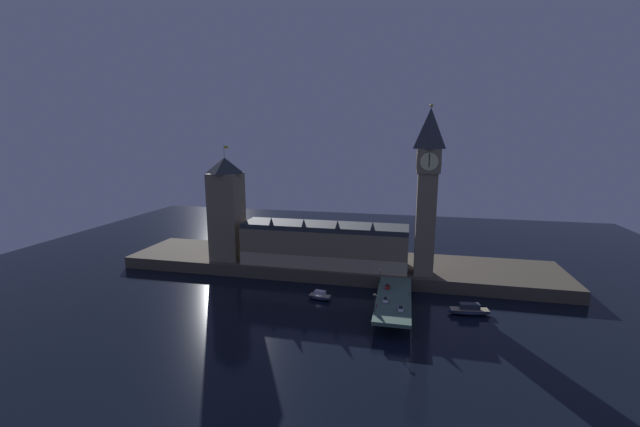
# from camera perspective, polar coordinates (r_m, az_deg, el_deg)

# --- Properties ---
(ground_plane) EXTENTS (400.00, 400.00, 0.00)m
(ground_plane) POSITION_cam_1_polar(r_m,az_deg,el_deg) (171.74, -0.08, -12.41)
(ground_plane) COLOR black
(embankment) EXTENTS (220.00, 42.00, 5.95)m
(embankment) POSITION_cam_1_polar(r_m,az_deg,el_deg) (206.46, 2.31, -7.46)
(embankment) COLOR #4C4438
(embankment) RESTS_ON ground_plane
(parliament_hall) EXTENTS (81.54, 19.89, 24.49)m
(parliament_hall) POSITION_cam_1_polar(r_m,az_deg,el_deg) (195.25, 0.61, -4.50)
(parliament_hall) COLOR #7F7056
(parliament_hall) RESTS_ON embankment
(clock_tower) EXTENTS (10.51, 10.62, 76.59)m
(clock_tower) POSITION_cam_1_polar(r_m,az_deg,el_deg) (181.13, 15.33, 3.73)
(clock_tower) COLOR #7F7056
(clock_tower) RESTS_ON embankment
(victoria_tower) EXTENTS (15.09, 15.09, 58.54)m
(victoria_tower) POSITION_cam_1_polar(r_m,az_deg,el_deg) (206.83, -13.43, 0.68)
(victoria_tower) COLOR #7F7056
(victoria_tower) RESTS_ON embankment
(bridge) EXTENTS (13.53, 46.00, 6.00)m
(bridge) POSITION_cam_1_polar(r_m,az_deg,el_deg) (161.99, 10.66, -12.48)
(bridge) COLOR #476656
(bridge) RESTS_ON ground_plane
(car_northbound_lead) EXTENTS (1.90, 4.75, 1.30)m
(car_northbound_lead) POSITION_cam_1_polar(r_m,az_deg,el_deg) (170.13, 9.79, -10.40)
(car_northbound_lead) COLOR red
(car_northbound_lead) RESTS_ON bridge
(car_northbound_trail) EXTENTS (2.11, 4.22, 1.44)m
(car_northbound_trail) POSITION_cam_1_polar(r_m,az_deg,el_deg) (156.72, 9.51, -12.28)
(car_northbound_trail) COLOR white
(car_northbound_trail) RESTS_ON bridge
(car_southbound_lead) EXTENTS (1.94, 4.17, 1.44)m
(car_southbound_lead) POSITION_cam_1_polar(r_m,az_deg,el_deg) (150.32, 11.69, -13.40)
(car_southbound_lead) COLOR white
(car_southbound_lead) RESTS_ON bridge
(pedestrian_near_rail) EXTENTS (0.38, 0.38, 1.66)m
(pedestrian_near_rail) POSITION_cam_1_polar(r_m,az_deg,el_deg) (150.92, 8.21, -13.09)
(pedestrian_near_rail) COLOR black
(pedestrian_near_rail) RESTS_ON bridge
(pedestrian_mid_walk) EXTENTS (0.38, 0.38, 1.78)m
(pedestrian_mid_walk) POSITION_cam_1_polar(r_m,az_deg,el_deg) (163.66, 12.85, -11.28)
(pedestrian_mid_walk) COLOR black
(pedestrian_mid_walk) RESTS_ON bridge
(street_lamp_near) EXTENTS (1.34, 0.60, 6.98)m
(street_lamp_near) POSITION_cam_1_polar(r_m,az_deg,el_deg) (146.32, 7.98, -12.39)
(street_lamp_near) COLOR #2D3333
(street_lamp_near) RESTS_ON bridge
(street_lamp_far) EXTENTS (1.34, 0.60, 6.44)m
(street_lamp_far) POSITION_cam_1_polar(r_m,az_deg,el_deg) (173.82, 8.79, -8.70)
(street_lamp_far) COLOR #2D3333
(street_lamp_far) RESTS_ON bridge
(boat_upstream) EXTENTS (10.79, 5.83, 3.86)m
(boat_upstream) POSITION_cam_1_polar(r_m,az_deg,el_deg) (171.42, -0.01, -11.95)
(boat_upstream) COLOR #1E2842
(boat_upstream) RESTS_ON ground_plane
(boat_downstream) EXTENTS (16.95, 6.94, 4.49)m
(boat_downstream) POSITION_cam_1_polar(r_m,az_deg,el_deg) (168.53, 20.90, -13.03)
(boat_downstream) COLOR #1E2842
(boat_downstream) RESTS_ON ground_plane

